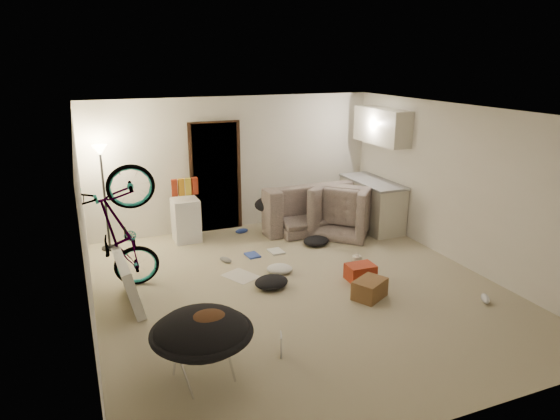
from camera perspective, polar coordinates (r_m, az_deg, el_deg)
name	(u,v)px	position (r m, az deg, el deg)	size (l,w,h in m)	color
floor	(299,289)	(7.25, 2.19, -9.01)	(5.50, 6.00, 0.02)	#B3A98A
ceiling	(301,111)	(6.55, 2.44, 11.23)	(5.50, 6.00, 0.02)	white
wall_back	(235,163)	(9.53, -5.18, 5.34)	(5.50, 0.02, 2.50)	silver
wall_front	(450,300)	(4.41, 18.83, -9.74)	(5.50, 0.02, 2.50)	silver
wall_left	(84,230)	(6.23, -21.52, -2.15)	(0.02, 6.00, 2.50)	silver
wall_right	(461,186)	(8.28, 20.01, 2.58)	(0.02, 6.00, 2.50)	silver
doorway	(215,177)	(9.44, -7.40, 3.72)	(0.85, 0.10, 2.04)	black
door_trim	(216,178)	(9.41, -7.35, 3.68)	(0.97, 0.04, 2.10)	#331E12
floor_lamp	(102,175)	(8.78, -19.64, 3.78)	(0.28, 0.28, 1.81)	black
kitchen_counter	(371,205)	(9.83, 10.41, 0.61)	(0.60, 1.50, 0.88)	beige
counter_top	(373,182)	(9.71, 10.55, 3.22)	(0.64, 1.54, 0.04)	gray
kitchen_uppers	(382,126)	(9.59, 11.56, 9.38)	(0.38, 1.40, 0.65)	beige
sofa	(314,209)	(9.76, 3.95, 0.06)	(2.25, 0.88, 0.66)	#323932
armchair	(345,214)	(9.49, 7.44, -0.45)	(1.06, 0.92, 0.69)	#323932
bicycle	(123,258)	(7.32, -17.45, -5.25)	(0.65, 1.87, 0.98)	black
book_asset	(281,358)	(5.71, 0.14, -16.59)	(0.18, 0.25, 0.02)	#9E2E17
mini_fridge	(186,220)	(9.07, -10.69, -1.15)	(0.45, 0.45, 0.77)	white
snack_box_0	(174,188)	(8.87, -11.98, 2.49)	(0.10, 0.07, 0.30)	#9E2E17
snack_box_1	(181,187)	(8.89, -11.22, 2.57)	(0.10, 0.07, 0.30)	orange
snack_box_2	(188,187)	(8.91, -10.46, 2.65)	(0.10, 0.07, 0.30)	yellow
snack_box_3	(195,186)	(8.94, -9.71, 2.73)	(0.10, 0.07, 0.30)	#9E2E17
saucer_chair	(202,341)	(5.25, -8.89, -14.53)	(1.04, 1.04, 0.74)	silver
hoodie	(207,323)	(5.13, -8.36, -12.63)	(0.48, 0.40, 0.22)	#4D2E1A
sofa_drape	(269,204)	(9.33, -1.28, 0.66)	(0.56, 0.46, 0.28)	black
tv_box	(128,282)	(6.93, -16.96, -7.92)	(0.12, 1.01, 0.67)	silver
drink_case_a	(370,289)	(7.03, 10.21, -8.86)	(0.46, 0.33, 0.26)	brown
drink_case_b	(360,272)	(7.56, 9.17, -7.01)	(0.41, 0.30, 0.24)	#9E2E17
juicer	(357,259)	(8.09, 8.76, -5.60)	(0.15, 0.15, 0.21)	beige
newspaper	(241,276)	(7.64, -4.52, -7.52)	(0.38, 0.50, 0.01)	beige
book_blue	(252,255)	(8.36, -3.17, -5.17)	(0.20, 0.27, 0.03)	#2D45A4
book_white	(276,251)	(8.51, -0.46, -4.75)	(0.22, 0.29, 0.03)	silver
shoe_0	(242,231)	(9.42, -4.40, -2.40)	(0.25, 0.10, 0.09)	#2D45A4
shoe_1	(226,260)	(8.13, -6.24, -5.69)	(0.24, 0.10, 0.09)	slate
shoe_4	(485,299)	(7.39, 22.41, -9.34)	(0.26, 0.11, 0.10)	white
clothes_lump_a	(271,282)	(7.24, -0.99, -8.23)	(0.50, 0.43, 0.16)	black
clothes_lump_b	(316,241)	(8.84, 4.15, -3.54)	(0.47, 0.41, 0.14)	black
clothes_lump_c	(280,269)	(7.71, -0.06, -6.73)	(0.40, 0.34, 0.12)	silver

